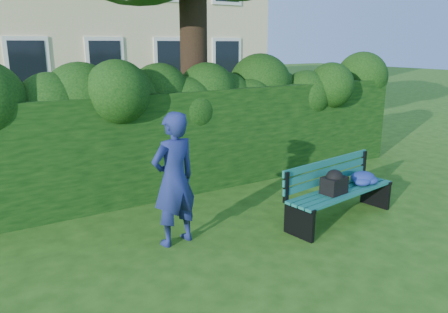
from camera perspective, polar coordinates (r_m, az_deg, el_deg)
ground at (r=6.35m, az=2.92°, el=-9.50°), size 80.00×80.00×0.00m
hedge at (r=7.88m, az=-6.20°, el=2.12°), size 10.00×1.00×1.80m
park_bench at (r=6.82m, az=15.34°, el=-3.78°), size 2.03×0.81×0.89m
man_reading at (r=5.67m, az=-6.54°, el=-3.00°), size 0.71×0.53×1.77m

